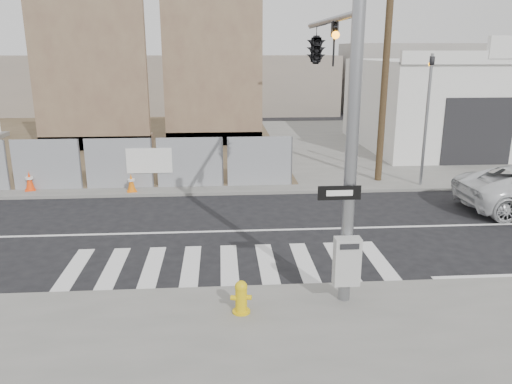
{
  "coord_description": "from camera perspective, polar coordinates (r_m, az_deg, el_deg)",
  "views": [
    {
      "loc": [
        -0.17,
        -14.64,
        5.44
      ],
      "look_at": [
        0.86,
        -0.5,
        1.4
      ],
      "focal_mm": 35.0,
      "sensor_mm": 36.0,
      "label": 1
    }
  ],
  "objects": [
    {
      "name": "sidewalk_far",
      "position": [
        29.14,
        -3.75,
        5.24
      ],
      "size": [
        50.0,
        20.0,
        0.12
      ],
      "primitive_type": "cube",
      "color": "slate",
      "rests_on": "ground"
    },
    {
      "name": "utility_pole_right",
      "position": [
        21.21,
        14.68,
        14.78
      ],
      "size": [
        1.6,
        0.28,
        10.0
      ],
      "color": "#453720",
      "rests_on": "sidewalk_far"
    },
    {
      "name": "ground",
      "position": [
        15.62,
        -3.27,
        -4.5
      ],
      "size": [
        100.0,
        100.0,
        0.0
      ],
      "primitive_type": "plane",
      "color": "black",
      "rests_on": "ground"
    },
    {
      "name": "auto_shop",
      "position": [
        31.16,
        23.24,
        9.3
      ],
      "size": [
        12.0,
        10.2,
        5.95
      ],
      "color": "silver",
      "rests_on": "sidewalk_far"
    },
    {
      "name": "signal_pole",
      "position": [
        12.89,
        7.99,
        12.83
      ],
      "size": [
        0.96,
        5.87,
        7.0
      ],
      "color": "gray",
      "rests_on": "sidewalk_near"
    },
    {
      "name": "far_signal_pole",
      "position": [
        20.99,
        19.06,
        9.7
      ],
      "size": [
        0.16,
        0.2,
        5.6
      ],
      "color": "gray",
      "rests_on": "sidewalk_far"
    },
    {
      "name": "concrete_wall_left",
      "position": [
        28.62,
        -18.28,
        11.0
      ],
      "size": [
        6.0,
        1.3,
        8.0
      ],
      "color": "brown",
      "rests_on": "sidewalk_far"
    },
    {
      "name": "traffic_cone_c",
      "position": [
        21.5,
        -24.46,
        1.15
      ],
      "size": [
        0.49,
        0.49,
        0.76
      ],
      "rotation": [
        0.0,
        0.0,
        0.29
      ],
      "color": "#F7410D",
      "rests_on": "sidewalk_far"
    },
    {
      "name": "fire_hydrant",
      "position": [
        10.64,
        -1.71,
        -11.9
      ],
      "size": [
        0.46,
        0.46,
        0.72
      ],
      "rotation": [
        0.0,
        0.0,
        -0.26
      ],
      "color": "#E0B90C",
      "rests_on": "sidewalk_near"
    },
    {
      "name": "concrete_wall_right",
      "position": [
        28.8,
        -4.89,
        11.75
      ],
      "size": [
        5.5,
        1.3,
        8.0
      ],
      "color": "brown",
      "rests_on": "sidewalk_far"
    },
    {
      "name": "traffic_cone_d",
      "position": [
        20.0,
        -14.06,
        1.03
      ],
      "size": [
        0.45,
        0.45,
        0.71
      ],
      "rotation": [
        0.0,
        0.0,
        0.26
      ],
      "color": "orange",
      "rests_on": "sidewalk_far"
    }
  ]
}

